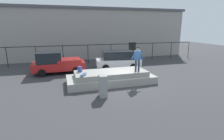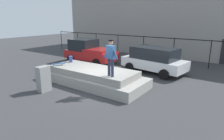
% 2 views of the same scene
% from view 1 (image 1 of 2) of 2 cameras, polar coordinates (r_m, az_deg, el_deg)
% --- Properties ---
extents(ground_plane, '(60.00, 60.00, 0.00)m').
position_cam_1_polar(ground_plane, '(12.84, 3.68, -4.28)').
color(ground_plane, '#38383A').
extents(concrete_ledge, '(6.29, 2.53, 0.88)m').
position_cam_1_polar(concrete_ledge, '(12.77, -0.34, -2.46)').
color(concrete_ledge, '#9E9B93').
rests_on(concrete_ledge, ground_plane).
extents(skateboarder, '(0.90, 0.30, 1.77)m').
position_cam_1_polar(skateboarder, '(12.44, 8.34, 4.07)').
color(skateboarder, '#2D334C').
rests_on(skateboarder, concrete_ledge).
extents(skateboard, '(0.55, 0.77, 0.12)m').
position_cam_1_polar(skateboard, '(11.60, -9.31, -1.38)').
color(skateboard, '#264C8C').
rests_on(skateboard, concrete_ledge).
extents(backpack, '(0.34, 0.34, 0.39)m').
position_cam_1_polar(backpack, '(12.62, -10.46, 0.26)').
color(backpack, '#3F4C99').
rests_on(backpack, concrete_ledge).
extents(car_red_pickup_near, '(4.44, 2.23, 1.90)m').
position_cam_1_polar(car_red_pickup_near, '(16.10, -17.60, 2.28)').
color(car_red_pickup_near, '#B21E1E').
rests_on(car_red_pickup_near, ground_plane).
extents(car_white_hatchback_mid, '(4.49, 2.59, 1.72)m').
position_cam_1_polar(car_white_hatchback_mid, '(17.09, 1.97, 3.52)').
color(car_white_hatchback_mid, white).
rests_on(car_white_hatchback_mid, ground_plane).
extents(utility_box, '(0.46, 0.62, 1.30)m').
position_cam_1_polar(utility_box, '(10.22, -2.99, -5.28)').
color(utility_box, gray).
rests_on(utility_box, ground_plane).
extents(fence_row, '(24.06, 0.06, 2.09)m').
position_cam_1_polar(fence_row, '(19.81, -4.05, 6.61)').
color(fence_row, black).
rests_on(fence_row, ground_plane).
extents(warehouse_building, '(25.08, 6.39, 6.32)m').
position_cam_1_polar(warehouse_building, '(24.86, -6.85, 11.95)').
color(warehouse_building, gray).
rests_on(warehouse_building, ground_plane).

